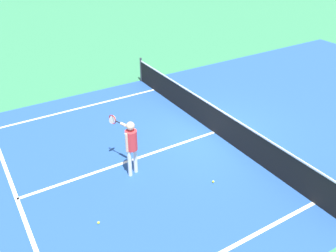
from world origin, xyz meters
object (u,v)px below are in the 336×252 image
net (215,120)px  tennis_ball_mid_court (99,223)px  player_near (131,142)px  tennis_ball_near_net (213,182)px

net → tennis_ball_mid_court: bearing=-68.8°
net → player_near: player_near is taller
player_near → tennis_ball_near_net: bearing=47.6°
net → tennis_ball_near_net: (2.12, -1.68, -0.46)m
net → player_near: 3.46m
net → tennis_ball_near_net: size_ratio=160.02×
net → player_near: bearing=-80.3°
player_near → tennis_ball_mid_court: size_ratio=25.30×
tennis_ball_near_net → tennis_ball_mid_court: size_ratio=1.00×
net → player_near: size_ratio=6.33×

